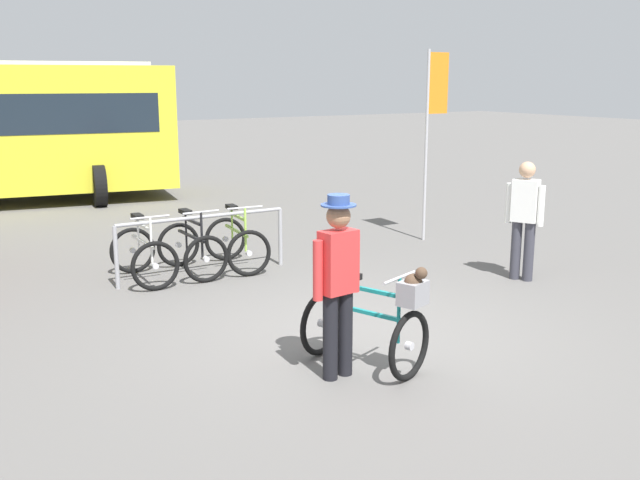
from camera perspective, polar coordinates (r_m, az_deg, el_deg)
ground_plane at (r=8.02m, az=3.02°, el=-7.35°), size 80.00×80.00×0.00m
bike_rack_rail at (r=10.24m, az=-9.20°, el=0.64°), size 2.51×0.06×0.88m
racked_bike_white at (r=10.20m, az=-13.71°, el=-1.17°), size 0.68×1.12×0.98m
racked_bike_black at (r=10.42m, az=-10.06°, el=-0.71°), size 0.67×1.10×0.97m
racked_bike_lime at (r=10.69m, az=-6.57°, el=-0.26°), size 0.76×1.17×0.98m
featured_bicycle at (r=6.92m, az=4.32°, el=-6.39°), size 1.00×1.26×1.09m
person_with_featured_bike at (r=6.60m, az=1.42°, el=-3.08°), size 0.53×0.32×1.72m
pedestrian_with_backpack at (r=10.27m, az=15.82°, el=2.07°), size 0.43×0.48×1.64m
banner_flag at (r=12.47m, az=8.91°, el=10.15°), size 0.45×0.05×3.20m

